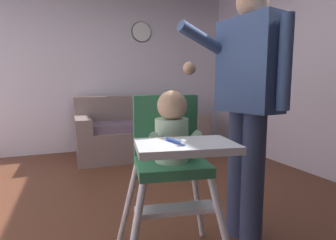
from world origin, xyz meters
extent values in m
cube|color=brown|center=(0.00, 0.00, -0.05)|extent=(5.87, 6.49, 0.10)
cube|color=silver|center=(0.00, 2.48, 1.33)|extent=(5.07, 0.06, 2.67)
cube|color=silver|center=(2.17, 0.30, 1.33)|extent=(0.06, 5.49, 2.67)
cube|color=slate|center=(0.53, 1.90, 0.20)|extent=(1.83, 0.84, 0.40)
cube|color=slate|center=(0.53, 2.23, 0.63)|extent=(1.83, 0.22, 0.46)
cube|color=slate|center=(-0.30, 1.90, 0.50)|extent=(0.20, 0.84, 0.20)
cube|color=slate|center=(1.35, 1.90, 0.50)|extent=(0.20, 0.84, 0.20)
cube|color=slate|center=(0.14, 1.85, 0.46)|extent=(0.71, 0.60, 0.11)
cube|color=slate|center=(0.91, 1.85, 0.46)|extent=(0.71, 0.60, 0.11)
cube|color=#B24238|center=(1.14, 2.10, 0.60)|extent=(0.35, 0.13, 0.34)
cylinder|color=white|center=(0.20, -0.79, 0.28)|extent=(0.15, 0.19, 0.58)
cylinder|color=white|center=(-0.16, -0.28, 0.28)|extent=(0.15, 0.19, 0.58)
cylinder|color=white|center=(0.28, -0.36, 0.28)|extent=(0.19, 0.15, 0.58)
cube|color=#357F56|center=(0.02, -0.54, 0.59)|extent=(0.42, 0.42, 0.05)
cube|color=#357F56|center=(0.05, -0.39, 0.79)|extent=(0.37, 0.13, 0.33)
cube|color=white|center=(-0.02, -0.82, 0.76)|extent=(0.44, 0.32, 0.03)
cube|color=white|center=(0.01, -0.64, 0.40)|extent=(0.41, 0.17, 0.02)
cylinder|color=#A9CDAA|center=(0.02, -0.56, 0.73)|extent=(0.20, 0.20, 0.22)
sphere|color=tan|center=(0.02, -0.57, 0.91)|extent=(0.15, 0.15, 0.15)
cylinder|color=#A9CDAA|center=(-0.09, -0.58, 0.74)|extent=(0.07, 0.15, 0.10)
cylinder|color=#A9CDAA|center=(0.12, -0.61, 0.74)|extent=(0.07, 0.15, 0.10)
cylinder|color=blue|center=(-0.07, -0.82, 0.78)|extent=(0.04, 0.13, 0.01)
cube|color=white|center=(-0.06, -0.87, 0.79)|extent=(0.02, 0.03, 0.02)
cylinder|color=navy|center=(0.58, -0.37, 0.42)|extent=(0.14, 0.14, 0.84)
cylinder|color=navy|center=(0.60, -0.49, 0.42)|extent=(0.14, 0.14, 0.84)
cube|color=#3C5484|center=(0.59, -0.43, 1.13)|extent=(0.27, 0.43, 0.57)
sphere|color=tan|center=(0.59, -0.43, 1.50)|extent=(0.19, 0.19, 0.19)
cylinder|color=#3C5484|center=(0.39, -0.28, 1.27)|extent=(0.48, 0.16, 0.23)
sphere|color=tan|center=(0.23, -0.31, 1.11)|extent=(0.08, 0.08, 0.08)
cylinder|color=#3C5484|center=(0.64, -0.66, 1.13)|extent=(0.07, 0.07, 0.51)
cylinder|color=white|center=(0.69, 2.43, 1.89)|extent=(0.30, 0.03, 0.30)
cylinder|color=black|center=(0.69, 2.44, 1.89)|extent=(0.33, 0.02, 0.33)
camera|label=1|loc=(-0.46, -1.76, 1.00)|focal=27.65mm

